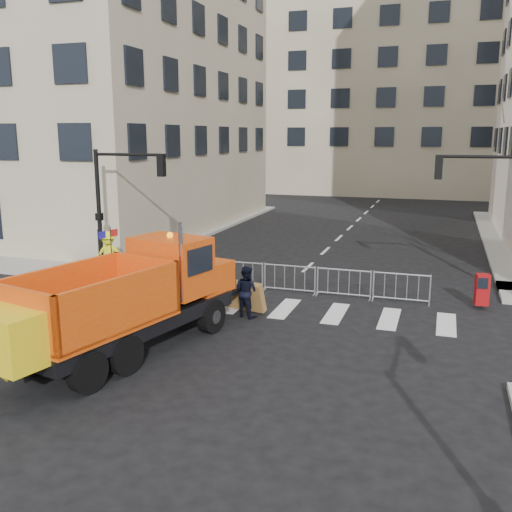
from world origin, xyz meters
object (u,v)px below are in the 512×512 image
(plow_truck, at_px, (123,298))
(cop_b, at_px, (246,291))
(cop_a, at_px, (189,282))
(cop_c, at_px, (200,290))
(newspaper_box, at_px, (482,289))
(worker, at_px, (109,255))

(plow_truck, xyz_separation_m, cop_b, (2.09, 4.21, -0.73))
(cop_a, height_order, cop_b, cop_b)
(cop_c, bearing_deg, cop_b, 148.26)
(plow_truck, bearing_deg, cop_c, 5.38)
(newspaper_box, bearing_deg, cop_a, -174.57)
(worker, relative_size, newspaper_box, 1.81)
(cop_b, xyz_separation_m, newspaper_box, (7.52, 3.40, -0.17))
(plow_truck, distance_m, worker, 8.31)
(cop_b, distance_m, worker, 7.36)
(cop_b, relative_size, newspaper_box, 1.58)
(cop_c, distance_m, newspaper_box, 9.80)
(cop_a, xyz_separation_m, cop_b, (2.43, -0.74, 0.07))
(plow_truck, bearing_deg, cop_b, -12.91)
(plow_truck, relative_size, cop_b, 5.52)
(plow_truck, distance_m, cop_c, 3.99)
(cop_c, bearing_deg, cop_a, -93.69)
(cop_c, bearing_deg, worker, -71.95)
(newspaper_box, bearing_deg, cop_c, -167.17)
(worker, bearing_deg, plow_truck, -64.69)
(cop_a, height_order, worker, worker)
(worker, height_order, newspaper_box, worker)
(plow_truck, height_order, newspaper_box, plow_truck)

